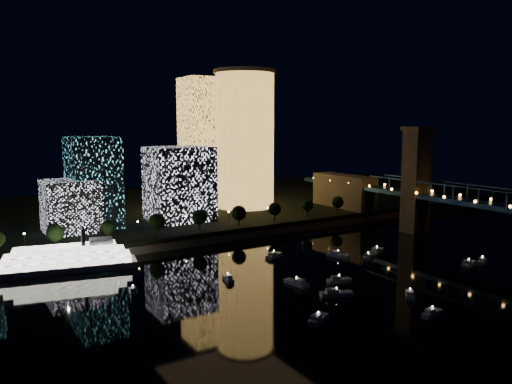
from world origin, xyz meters
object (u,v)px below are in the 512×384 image
tower_rectangular (204,142)px  riverboat (59,260)px  truss_bridge (509,213)px  tower_cylindrical (245,139)px

tower_rectangular → riverboat: bearing=-140.9°
truss_bridge → riverboat: bearing=156.6°
tower_rectangular → truss_bridge: (63.08, -144.31, -24.64)m
tower_cylindrical → tower_rectangular: (-16.64, 17.74, -1.94)m
tower_rectangular → riverboat: (-93.91, -76.24, -36.92)m
tower_cylindrical → tower_rectangular: 24.40m
tower_cylindrical → truss_bridge: bearing=-69.9°
tower_cylindrical → tower_rectangular: bearing=133.2°
tower_cylindrical → truss_bridge: 137.41m
tower_cylindrical → riverboat: (-110.55, -58.50, -38.87)m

